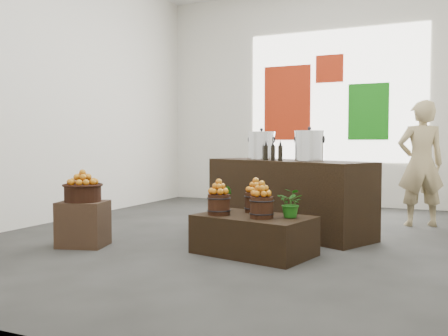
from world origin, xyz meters
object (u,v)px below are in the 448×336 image
at_px(counter, 287,196).
at_px(stock_pot_left, 261,146).
at_px(shopper, 421,164).
at_px(crate, 83,224).
at_px(display_table, 254,235).
at_px(stock_pot_center, 309,147).
at_px(wicker_basket, 83,193).

distance_m(counter, stock_pot_left, 0.79).
bearing_deg(shopper, crate, 20.28).
distance_m(display_table, stock_pot_center, 1.52).
bearing_deg(stock_pot_center, stock_pot_left, 155.02).
relative_size(crate, stock_pot_left, 1.43).
relative_size(display_table, stock_pot_left, 3.31).
distance_m(display_table, stock_pot_left, 1.85).
bearing_deg(stock_pot_left, display_table, -72.56).
relative_size(stock_pot_left, stock_pot_center, 1.00).
bearing_deg(crate, stock_pot_center, 36.79).
bearing_deg(wicker_basket, crate, 0.00).
height_order(stock_pot_left, shopper, shopper).
distance_m(wicker_basket, stock_pot_left, 2.45).
height_order(display_table, stock_pot_left, stock_pot_left).
relative_size(crate, counter, 0.22).
relative_size(display_table, shopper, 0.67).
bearing_deg(wicker_basket, counter, 44.04).
height_order(stock_pot_center, shopper, shopper).
bearing_deg(counter, stock_pot_left, 180.00).
relative_size(wicker_basket, shopper, 0.23).
relative_size(counter, stock_pot_center, 6.47).
height_order(display_table, counter, counter).
bearing_deg(display_table, shopper, 72.32).
xyz_separation_m(crate, counter, (1.81, 1.75, 0.21)).
distance_m(crate, wicker_basket, 0.34).
height_order(display_table, shopper, shopper).
distance_m(wicker_basket, counter, 2.53).
relative_size(crate, display_table, 0.43).
xyz_separation_m(display_table, shopper, (1.47, 2.58, 0.67)).
xyz_separation_m(display_table, stock_pot_center, (0.27, 1.19, 0.90)).
xyz_separation_m(display_table, stock_pot_left, (-0.48, 1.54, 0.90)).
distance_m(stock_pot_left, shopper, 2.22).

